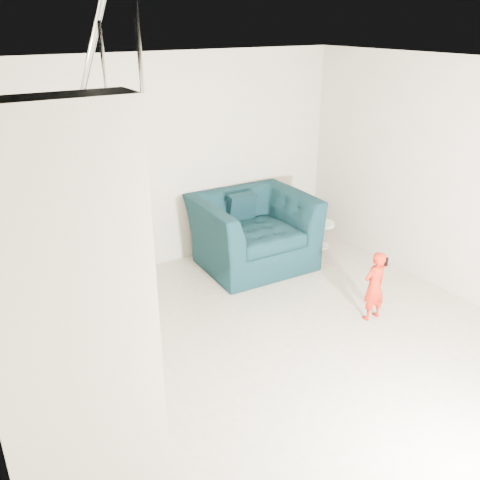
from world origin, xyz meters
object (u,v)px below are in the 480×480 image
Objects in this scene: toddler at (374,286)px; side_table at (321,230)px; armchair at (253,231)px; staircase at (47,317)px.

side_table is at bearing -113.48° from toddler.
toddler is at bearing -113.23° from side_table.
armchair is 1.80× the size of toddler.
toddler is 1.94m from side_table.
toddler is (0.37, -1.83, -0.07)m from armchair.
armchair is at bearing -78.98° from toddler.
staircase is at bearing -159.85° from side_table.
side_table is 4.35m from staircase.
side_table is at bearing -0.61° from armchair.
toddler is 0.22× the size of staircase.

